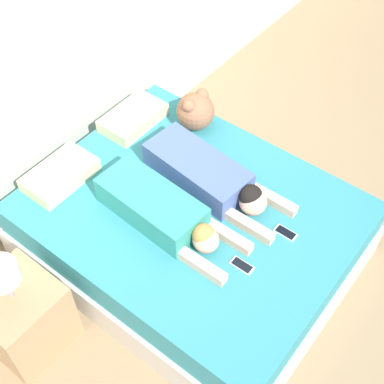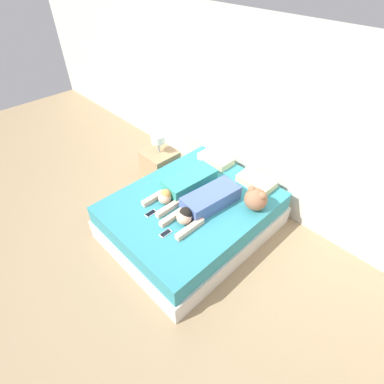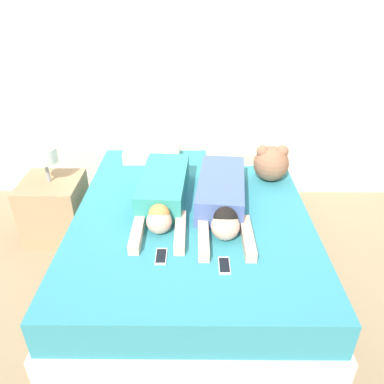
{
  "view_description": "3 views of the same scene",
  "coord_description": "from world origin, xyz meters",
  "px_view_note": "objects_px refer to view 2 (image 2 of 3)",
  "views": [
    {
      "loc": [
        -1.83,
        -1.43,
        3.42
      ],
      "look_at": [
        0.0,
        0.0,
        0.71
      ],
      "focal_mm": 50.0,
      "sensor_mm": 36.0,
      "label": 1
    },
    {
      "loc": [
        2.11,
        -2.04,
        3.24
      ],
      "look_at": [
        0.0,
        0.0,
        0.71
      ],
      "focal_mm": 28.0,
      "sensor_mm": 36.0,
      "label": 2
    },
    {
      "loc": [
        0.02,
        -2.35,
        2.08
      ],
      "look_at": [
        0.0,
        0.0,
        0.71
      ],
      "focal_mm": 35.0,
      "sensor_mm": 36.0,
      "label": 3
    }
  ],
  "objects_px": {
    "cell_phone_right": "(166,233)",
    "plush_toy": "(256,199)",
    "bed": "(192,216)",
    "person_right": "(205,203)",
    "pillow_head_right": "(256,181)",
    "nightstand": "(160,165)",
    "cell_phone_left": "(151,213)",
    "pillow_head_left": "(216,159)",
    "person_left": "(185,185)"
  },
  "relations": [
    {
      "from": "cell_phone_right",
      "to": "plush_toy",
      "type": "bearing_deg",
      "value": 67.49
    },
    {
      "from": "bed",
      "to": "person_right",
      "type": "relative_size",
      "value": 1.95
    },
    {
      "from": "pillow_head_right",
      "to": "plush_toy",
      "type": "height_order",
      "value": "plush_toy"
    },
    {
      "from": "pillow_head_right",
      "to": "person_right",
      "type": "height_order",
      "value": "person_right"
    },
    {
      "from": "bed",
      "to": "plush_toy",
      "type": "xyz_separation_m",
      "value": [
        0.66,
        0.48,
        0.44
      ]
    },
    {
      "from": "nightstand",
      "to": "cell_phone_left",
      "type": "bearing_deg",
      "value": -43.63
    },
    {
      "from": "pillow_head_left",
      "to": "person_right",
      "type": "xyz_separation_m",
      "value": [
        0.61,
        -0.87,
        0.05
      ]
    },
    {
      "from": "bed",
      "to": "pillow_head_right",
      "type": "relative_size",
      "value": 4.32
    },
    {
      "from": "pillow_head_right",
      "to": "person_left",
      "type": "bearing_deg",
      "value": -126.81
    },
    {
      "from": "cell_phone_left",
      "to": "cell_phone_right",
      "type": "xyz_separation_m",
      "value": [
        0.39,
        -0.08,
        0.0
      ]
    },
    {
      "from": "pillow_head_left",
      "to": "cell_phone_right",
      "type": "distance_m",
      "value": 1.63
    },
    {
      "from": "pillow_head_left",
      "to": "plush_toy",
      "type": "height_order",
      "value": "plush_toy"
    },
    {
      "from": "pillow_head_right",
      "to": "person_right",
      "type": "xyz_separation_m",
      "value": [
        -0.16,
        -0.87,
        0.05
      ]
    },
    {
      "from": "person_left",
      "to": "pillow_head_left",
      "type": "bearing_deg",
      "value": 101.65
    },
    {
      "from": "bed",
      "to": "pillow_head_left",
      "type": "distance_m",
      "value": 1.03
    },
    {
      "from": "person_left",
      "to": "plush_toy",
      "type": "distance_m",
      "value": 0.97
    },
    {
      "from": "person_left",
      "to": "nightstand",
      "type": "bearing_deg",
      "value": 160.59
    },
    {
      "from": "bed",
      "to": "pillow_head_right",
      "type": "bearing_deg",
      "value": 66.58
    },
    {
      "from": "bed",
      "to": "person_left",
      "type": "distance_m",
      "value": 0.45
    },
    {
      "from": "plush_toy",
      "to": "cell_phone_left",
      "type": "bearing_deg",
      "value": -129.49
    },
    {
      "from": "pillow_head_right",
      "to": "nightstand",
      "type": "distance_m",
      "value": 1.69
    },
    {
      "from": "person_right",
      "to": "nightstand",
      "type": "height_order",
      "value": "nightstand"
    },
    {
      "from": "pillow_head_right",
      "to": "person_right",
      "type": "distance_m",
      "value": 0.89
    },
    {
      "from": "bed",
      "to": "nightstand",
      "type": "height_order",
      "value": "nightstand"
    },
    {
      "from": "cell_phone_left",
      "to": "pillow_head_right",
      "type": "bearing_deg",
      "value": 68.23
    },
    {
      "from": "person_right",
      "to": "plush_toy",
      "type": "distance_m",
      "value": 0.64
    },
    {
      "from": "bed",
      "to": "cell_phone_right",
      "type": "xyz_separation_m",
      "value": [
        0.2,
        -0.63,
        0.29
      ]
    },
    {
      "from": "pillow_head_right",
      "to": "person_right",
      "type": "bearing_deg",
      "value": -100.69
    },
    {
      "from": "cell_phone_left",
      "to": "plush_toy",
      "type": "bearing_deg",
      "value": 50.51
    },
    {
      "from": "pillow_head_left",
      "to": "nightstand",
      "type": "bearing_deg",
      "value": -151.29
    },
    {
      "from": "plush_toy",
      "to": "nightstand",
      "type": "xyz_separation_m",
      "value": [
        -1.88,
        -0.05,
        -0.42
      ]
    },
    {
      "from": "person_left",
      "to": "cell_phone_left",
      "type": "bearing_deg",
      "value": -87.22
    },
    {
      "from": "bed",
      "to": "nightstand",
      "type": "bearing_deg",
      "value": 160.37
    },
    {
      "from": "person_right",
      "to": "nightstand",
      "type": "bearing_deg",
      "value": 163.89
    },
    {
      "from": "person_left",
      "to": "person_right",
      "type": "relative_size",
      "value": 0.97
    },
    {
      "from": "cell_phone_right",
      "to": "nightstand",
      "type": "distance_m",
      "value": 1.79
    },
    {
      "from": "pillow_head_right",
      "to": "cell_phone_right",
      "type": "xyz_separation_m",
      "value": [
        -0.19,
        -1.52,
        -0.05
      ]
    },
    {
      "from": "person_left",
      "to": "nightstand",
      "type": "distance_m",
      "value": 1.12
    },
    {
      "from": "pillow_head_left",
      "to": "cell_phone_right",
      "type": "height_order",
      "value": "pillow_head_left"
    },
    {
      "from": "person_left",
      "to": "person_right",
      "type": "bearing_deg",
      "value": -8.24
    },
    {
      "from": "plush_toy",
      "to": "person_left",
      "type": "bearing_deg",
      "value": -155.53
    },
    {
      "from": "person_left",
      "to": "cell_phone_right",
      "type": "xyz_separation_m",
      "value": [
        0.42,
        -0.71,
        -0.09
      ]
    },
    {
      "from": "pillow_head_left",
      "to": "pillow_head_right",
      "type": "relative_size",
      "value": 1.0
    },
    {
      "from": "plush_toy",
      "to": "bed",
      "type": "bearing_deg",
      "value": -143.82
    },
    {
      "from": "pillow_head_left",
      "to": "nightstand",
      "type": "xyz_separation_m",
      "value": [
        -0.83,
        -0.46,
        -0.31
      ]
    },
    {
      "from": "cell_phone_left",
      "to": "plush_toy",
      "type": "height_order",
      "value": "plush_toy"
    },
    {
      "from": "bed",
      "to": "plush_toy",
      "type": "distance_m",
      "value": 0.93
    },
    {
      "from": "person_left",
      "to": "plush_toy",
      "type": "height_order",
      "value": "plush_toy"
    },
    {
      "from": "pillow_head_right",
      "to": "cell_phone_right",
      "type": "bearing_deg",
      "value": -96.99
    },
    {
      "from": "pillow_head_right",
      "to": "person_left",
      "type": "relative_size",
      "value": 0.47
    }
  ]
}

